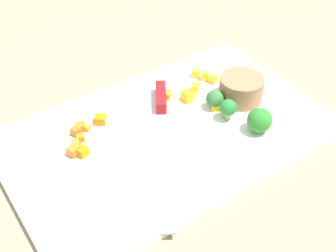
% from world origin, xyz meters
% --- Properties ---
extents(ground_plane, '(4.00, 4.00, 0.00)m').
position_xyz_m(ground_plane, '(0.00, 0.00, 0.00)').
color(ground_plane, gray).
extents(cutting_board, '(0.52, 0.32, 0.01)m').
position_xyz_m(cutting_board, '(0.00, 0.00, 0.01)').
color(cutting_board, white).
rests_on(cutting_board, ground_plane).
extents(prep_bowl, '(0.08, 0.08, 0.04)m').
position_xyz_m(prep_bowl, '(0.15, -0.00, 0.03)').
color(prep_bowl, '#996A46').
rests_on(prep_bowl, cutting_board).
extents(chef_knife, '(0.18, 0.28, 0.02)m').
position_xyz_m(chef_knife, '(0.00, 0.02, 0.02)').
color(chef_knife, silver).
rests_on(chef_knife, cutting_board).
extents(carrot_dice_0, '(0.02, 0.02, 0.01)m').
position_xyz_m(carrot_dice_0, '(-0.13, 0.08, 0.02)').
color(carrot_dice_0, orange).
rests_on(carrot_dice_0, cutting_board).
extents(carrot_dice_1, '(0.02, 0.01, 0.01)m').
position_xyz_m(carrot_dice_1, '(-0.13, 0.06, 0.02)').
color(carrot_dice_1, orange).
rests_on(carrot_dice_1, cutting_board).
extents(carrot_dice_2, '(0.01, 0.02, 0.01)m').
position_xyz_m(carrot_dice_2, '(-0.14, 0.05, 0.02)').
color(carrot_dice_2, orange).
rests_on(carrot_dice_2, cutting_board).
extents(carrot_dice_3, '(0.01, 0.01, 0.01)m').
position_xyz_m(carrot_dice_3, '(-0.11, 0.07, 0.02)').
color(carrot_dice_3, orange).
rests_on(carrot_dice_3, cutting_board).
extents(carrot_dice_4, '(0.02, 0.02, 0.01)m').
position_xyz_m(carrot_dice_4, '(-0.12, 0.08, 0.02)').
color(carrot_dice_4, orange).
rests_on(carrot_dice_4, cutting_board).
extents(carrot_dice_5, '(0.03, 0.03, 0.01)m').
position_xyz_m(carrot_dice_5, '(-0.08, 0.08, 0.02)').
color(carrot_dice_5, orange).
rests_on(carrot_dice_5, cutting_board).
extents(carrot_dice_6, '(0.02, 0.02, 0.01)m').
position_xyz_m(carrot_dice_6, '(-0.14, 0.03, 0.02)').
color(carrot_dice_6, orange).
rests_on(carrot_dice_6, cutting_board).
extents(carrot_dice_7, '(0.02, 0.02, 0.02)m').
position_xyz_m(carrot_dice_7, '(-0.15, 0.04, 0.02)').
color(carrot_dice_7, orange).
rests_on(carrot_dice_7, cutting_board).
extents(pepper_dice_0, '(0.02, 0.02, 0.02)m').
position_xyz_m(pepper_dice_0, '(0.07, 0.05, 0.02)').
color(pepper_dice_0, yellow).
rests_on(pepper_dice_0, cutting_board).
extents(pepper_dice_1, '(0.02, 0.02, 0.01)m').
position_xyz_m(pepper_dice_1, '(0.13, 0.10, 0.02)').
color(pepper_dice_1, yellow).
rests_on(pepper_dice_1, cutting_board).
extents(pepper_dice_2, '(0.02, 0.02, 0.02)m').
position_xyz_m(pepper_dice_2, '(0.14, 0.08, 0.02)').
color(pepper_dice_2, yellow).
rests_on(pepper_dice_2, cutting_board).
extents(pepper_dice_3, '(0.02, 0.02, 0.01)m').
position_xyz_m(pepper_dice_3, '(0.05, 0.08, 0.02)').
color(pepper_dice_3, yellow).
rests_on(pepper_dice_3, cutting_board).
extents(pepper_dice_4, '(0.02, 0.02, 0.01)m').
position_xyz_m(pepper_dice_4, '(0.10, 0.06, 0.02)').
color(pepper_dice_4, yellow).
rests_on(pepper_dice_4, cutting_board).
extents(pepper_dice_5, '(0.02, 0.02, 0.01)m').
position_xyz_m(pepper_dice_5, '(0.15, 0.07, 0.02)').
color(pepper_dice_5, yellow).
rests_on(pepper_dice_5, cutting_board).
extents(pepper_dice_6, '(0.03, 0.03, 0.02)m').
position_xyz_m(pepper_dice_6, '(0.10, 0.00, 0.02)').
color(pepper_dice_6, yellow).
rests_on(pepper_dice_6, cutting_board).
extents(broccoli_floret_0, '(0.03, 0.03, 0.04)m').
position_xyz_m(broccoli_floret_0, '(0.10, -0.03, 0.03)').
color(broccoli_floret_0, '#96B55D').
rests_on(broccoli_floret_0, cutting_board).
extents(broccoli_floret_1, '(0.04, 0.04, 0.04)m').
position_xyz_m(broccoli_floret_1, '(0.12, -0.08, 0.03)').
color(broccoli_floret_1, '#8FBA68').
rests_on(broccoli_floret_1, cutting_board).
extents(broccoli_floret_2, '(0.03, 0.03, 0.03)m').
position_xyz_m(broccoli_floret_2, '(0.10, 0.01, 0.03)').
color(broccoli_floret_2, '#80BF6B').
rests_on(broccoli_floret_2, cutting_board).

